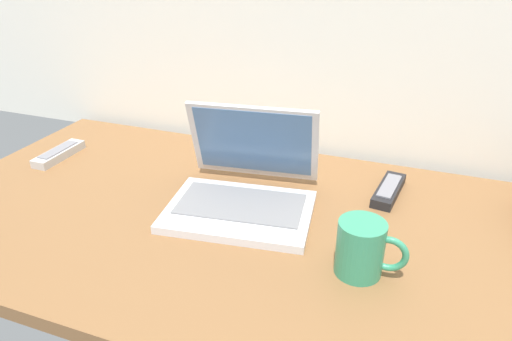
% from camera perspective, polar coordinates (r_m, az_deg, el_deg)
% --- Properties ---
extents(desk, '(1.60, 0.76, 0.03)m').
position_cam_1_polar(desk, '(0.97, 2.36, -7.50)').
color(desk, brown).
rests_on(desk, ground).
extents(laptop, '(0.34, 0.32, 0.21)m').
position_cam_1_polar(laptop, '(1.01, -1.45, -1.97)').
color(laptop, silver).
rests_on(laptop, desk).
extents(coffee_mug, '(0.13, 0.08, 0.10)m').
position_cam_1_polar(coffee_mug, '(0.83, 13.08, -9.38)').
color(coffee_mug, '#338C66').
rests_on(coffee_mug, desk).
extents(remote_control_near, '(0.07, 0.16, 0.02)m').
position_cam_1_polar(remote_control_near, '(1.11, 16.21, -2.35)').
color(remote_control_near, black).
rests_on(remote_control_near, desk).
extents(remote_control_far, '(0.05, 0.16, 0.02)m').
position_cam_1_polar(remote_control_far, '(1.36, -23.34, 1.95)').
color(remote_control_far, '#B7B7B7').
rests_on(remote_control_far, desk).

